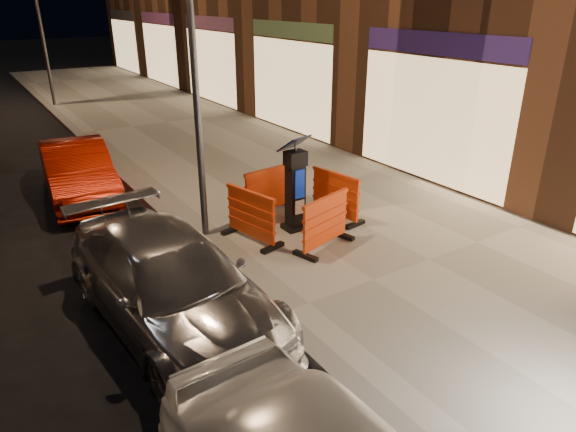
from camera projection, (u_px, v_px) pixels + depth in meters
ground_plane at (279, 323)px, 7.24m from camera, size 120.00×120.00×0.00m
sidewalk at (429, 263)px, 8.70m from camera, size 6.00×60.00×0.15m
kerb at (279, 318)px, 7.21m from camera, size 0.30×60.00×0.15m
parking_kiosk at (295, 186)px, 9.50m from camera, size 0.64×0.64×1.71m
barrier_front at (325, 222)px, 8.92m from camera, size 1.32×0.83×0.96m
barrier_back at (269, 191)px, 10.38m from camera, size 1.29×0.68×0.96m
barrier_kerbside at (251, 216)px, 9.18m from camera, size 0.77×1.31×0.96m
barrier_bldgside at (335, 196)px, 10.12m from camera, size 0.70×1.29×0.96m
car_silver at (176, 323)px, 7.24m from camera, size 2.17×4.59×1.29m
car_red at (82, 198)px, 11.75m from camera, size 1.64×3.93×1.26m
street_lamp_mid at (194, 69)px, 8.45m from camera, size 0.12×0.12×6.00m
street_lamp_far at (41, 28)px, 20.04m from camera, size 0.12×0.12×6.00m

